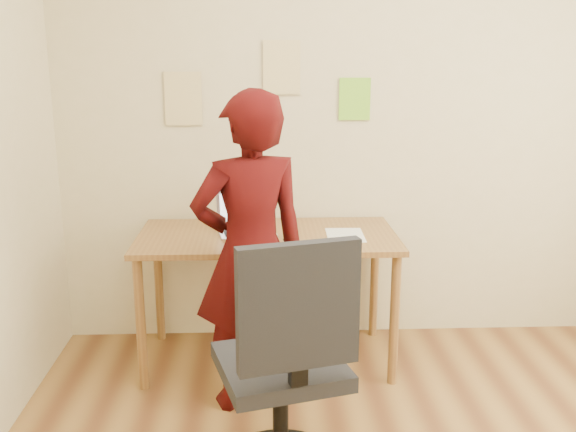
{
  "coord_description": "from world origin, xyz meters",
  "views": [
    {
      "loc": [
        -0.57,
        -1.97,
        1.69
      ],
      "look_at": [
        -0.45,
        0.95,
        0.95
      ],
      "focal_mm": 40.0,
      "sensor_mm": 36.0,
      "label": 1
    }
  ],
  "objects_px": {
    "phone": "(292,242)",
    "laptop": "(246,223)",
    "desk": "(267,249)",
    "office_chair": "(286,382)",
    "person": "(250,254)"
  },
  "relations": [
    {
      "from": "phone",
      "to": "laptop",
      "type": "bearing_deg",
      "value": 120.0
    },
    {
      "from": "desk",
      "to": "office_chair",
      "type": "bearing_deg",
      "value": -87.04
    },
    {
      "from": "desk",
      "to": "office_chair",
      "type": "xyz_separation_m",
      "value": [
        0.06,
        -1.1,
        -0.2
      ]
    },
    {
      "from": "desk",
      "to": "phone",
      "type": "distance_m",
      "value": 0.23
    },
    {
      "from": "phone",
      "to": "person",
      "type": "bearing_deg",
      "value": -145.42
    },
    {
      "from": "desk",
      "to": "laptop",
      "type": "xyz_separation_m",
      "value": [
        -0.12,
        0.05,
        0.14
      ]
    },
    {
      "from": "desk",
      "to": "office_chair",
      "type": "relative_size",
      "value": 1.32
    },
    {
      "from": "person",
      "to": "office_chair",
      "type": "bearing_deg",
      "value": 84.05
    },
    {
      "from": "phone",
      "to": "person",
      "type": "xyz_separation_m",
      "value": [
        -0.21,
        -0.28,
        0.03
      ]
    },
    {
      "from": "office_chair",
      "to": "person",
      "type": "bearing_deg",
      "value": 86.93
    },
    {
      "from": "office_chair",
      "to": "desk",
      "type": "bearing_deg",
      "value": 77.65
    },
    {
      "from": "person",
      "to": "laptop",
      "type": "bearing_deg",
      "value": -104.66
    },
    {
      "from": "laptop",
      "to": "person",
      "type": "bearing_deg",
      "value": -96.0
    },
    {
      "from": "laptop",
      "to": "phone",
      "type": "height_order",
      "value": "laptop"
    },
    {
      "from": "laptop",
      "to": "office_chair",
      "type": "relative_size",
      "value": 0.32
    }
  ]
}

